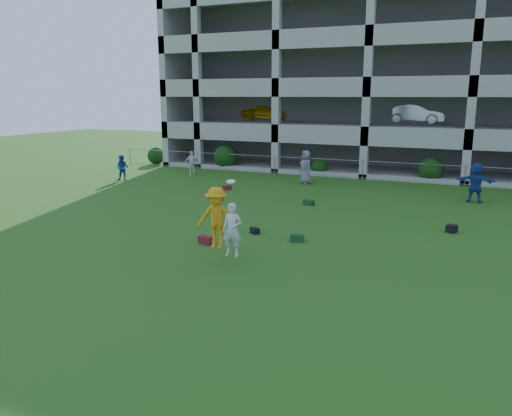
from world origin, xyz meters
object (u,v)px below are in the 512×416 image
at_px(parking_garage, 389,84).
at_px(bystander_b, 192,163).
at_px(bystander_a, 122,168).
at_px(crate_d, 452,229).
at_px(frisbee_contest, 219,220).
at_px(bystander_d, 476,183).
at_px(bystander_c, 306,167).

bearing_deg(parking_garage, bystander_b, -133.15).
relative_size(bystander_a, crate_d, 4.52).
distance_m(bystander_a, frisbee_contest, 17.11).
bearing_deg(parking_garage, crate_d, -73.74).
distance_m(crate_d, frisbee_contest, 9.47).
distance_m(bystander_d, parking_garage, 15.84).
relative_size(frisbee_contest, parking_garage, 0.08).
xyz_separation_m(bystander_a, bystander_c, (10.83, 3.40, 0.21)).
distance_m(bystander_a, bystander_d, 20.24).
height_order(bystander_a, frisbee_contest, frisbee_contest).
bearing_deg(bystander_b, bystander_d, -40.34).
height_order(bystander_b, frisbee_contest, frisbee_contest).
relative_size(bystander_b, bystander_d, 0.80).
bearing_deg(crate_d, bystander_d, 83.27).
xyz_separation_m(bystander_d, frisbee_contest, (-7.42, -13.05, 0.37)).
distance_m(bystander_a, bystander_b, 4.60).
bearing_deg(bystander_a, frisbee_contest, -62.92).
bearing_deg(frisbee_contest, bystander_a, 138.26).
relative_size(bystander_c, crate_d, 5.74).
xyz_separation_m(bystander_a, crate_d, (19.42, -4.76, -0.64)).
height_order(bystander_c, frisbee_contest, frisbee_contest).
bearing_deg(bystander_d, frisbee_contest, 64.46).
xyz_separation_m(bystander_c, frisbee_contest, (1.93, -14.78, 0.36)).
bearing_deg(crate_d, parking_garage, 106.26).
bearing_deg(bystander_d, bystander_c, -6.41).
xyz_separation_m(bystander_a, parking_garage, (13.60, 15.18, 5.22)).
bearing_deg(bystander_c, bystander_a, -123.55).
height_order(bystander_a, bystander_b, bystander_b).
xyz_separation_m(bystander_d, crate_d, (-0.76, -6.43, -0.84)).
bearing_deg(parking_garage, bystander_d, -64.05).
bearing_deg(bystander_b, parking_garage, 13.02).
bearing_deg(crate_d, bystander_a, 166.22).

